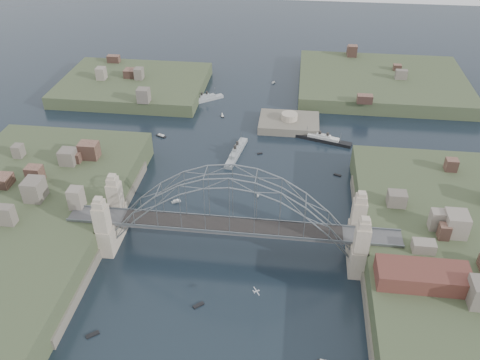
% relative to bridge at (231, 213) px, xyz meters
% --- Properties ---
extents(ground, '(500.00, 500.00, 0.00)m').
position_rel_bridge_xyz_m(ground, '(0.00, 0.00, -12.32)').
color(ground, black).
rests_on(ground, ground).
extents(bridge, '(84.00, 13.80, 24.60)m').
position_rel_bridge_xyz_m(bridge, '(0.00, 0.00, 0.00)').
color(bridge, '#4C4C4E').
rests_on(bridge, ground).
extents(shore_west, '(50.50, 90.00, 12.00)m').
position_rel_bridge_xyz_m(shore_west, '(-57.32, 0.00, -10.35)').
color(shore_west, '#374328').
rests_on(shore_west, ground).
extents(shore_east, '(50.50, 90.00, 12.00)m').
position_rel_bridge_xyz_m(shore_east, '(57.32, 0.00, -10.35)').
color(shore_east, '#374328').
rests_on(shore_east, ground).
extents(headland_nw, '(60.00, 45.00, 9.00)m').
position_rel_bridge_xyz_m(headland_nw, '(-55.00, 95.00, -11.82)').
color(headland_nw, '#374328').
rests_on(headland_nw, ground).
extents(headland_ne, '(70.00, 55.00, 9.50)m').
position_rel_bridge_xyz_m(headland_ne, '(50.00, 110.00, -11.57)').
color(headland_ne, '#374328').
rests_on(headland_ne, ground).
extents(fort_island, '(22.00, 16.00, 9.40)m').
position_rel_bridge_xyz_m(fort_island, '(12.00, 70.00, -12.66)').
color(fort_island, '#5B5649').
rests_on(fort_island, ground).
extents(wharf_shed, '(20.00, 8.00, 4.00)m').
position_rel_bridge_xyz_m(wharf_shed, '(44.00, -14.00, -2.32)').
color(wharf_shed, '#592D26').
rests_on(wharf_shed, shore_east).
extents(finger_pier, '(4.00, 22.00, 1.40)m').
position_rel_bridge_xyz_m(finger_pier, '(39.00, -28.00, -11.62)').
color(finger_pier, '#4C4C4E').
rests_on(finger_pier, ground).
extents(naval_cruiser_near, '(5.64, 19.55, 5.82)m').
position_rel_bridge_xyz_m(naval_cruiser_near, '(-4.91, 47.71, -11.42)').
color(naval_cruiser_near, '#969B9D').
rests_on(naval_cruiser_near, ground).
extents(naval_cruiser_far, '(14.46, 11.74, 5.55)m').
position_rel_bridge_xyz_m(naval_cruiser_far, '(-23.15, 87.81, -11.46)').
color(naval_cruiser_far, '#969B9D').
rests_on(naval_cruiser_far, ground).
extents(ocean_liner, '(20.22, 8.54, 4.98)m').
position_rel_bridge_xyz_m(ocean_liner, '(24.50, 60.47, -11.55)').
color(ocean_liner, black).
rests_on(ocean_liner, ground).
extents(aeroplane, '(1.69, 2.48, 0.40)m').
position_rel_bridge_xyz_m(aeroplane, '(8.15, -20.03, -5.35)').
color(aeroplane, '#B7BABF').
extents(small_boat_a, '(2.82, 2.15, 1.43)m').
position_rel_bridge_xyz_m(small_boat_a, '(-19.11, 18.76, -12.04)').
color(small_boat_a, silver).
rests_on(small_boat_a, ground).
extents(small_boat_b, '(0.84, 1.71, 1.43)m').
position_rel_bridge_xyz_m(small_boat_b, '(4.61, 24.77, -12.03)').
color(small_boat_b, silver).
rests_on(small_boat_b, ground).
extents(small_boat_c, '(2.58, 2.40, 0.45)m').
position_rel_bridge_xyz_m(small_boat_c, '(-5.02, -19.49, -12.17)').
color(small_boat_c, silver).
rests_on(small_boat_c, ground).
extents(small_boat_d, '(2.52, 1.67, 0.45)m').
position_rel_bridge_xyz_m(small_boat_d, '(28.72, 38.93, -12.17)').
color(small_boat_d, silver).
rests_on(small_boat_d, ground).
extents(small_boat_e, '(3.99, 2.65, 1.43)m').
position_rel_bridge_xyz_m(small_boat_e, '(-33.44, 56.82, -12.05)').
color(small_boat_e, silver).
rests_on(small_boat_e, ground).
extents(small_boat_f, '(1.92, 1.22, 0.45)m').
position_rel_bridge_xyz_m(small_boat_f, '(2.97, 49.11, -12.17)').
color(small_boat_f, silver).
rests_on(small_boat_f, ground).
extents(small_boat_h, '(1.55, 1.74, 2.38)m').
position_rel_bridge_xyz_m(small_boat_h, '(-13.86, 74.76, -11.33)').
color(small_boat_h, silver).
rests_on(small_boat_h, ground).
extents(small_boat_i, '(2.32, 1.01, 1.43)m').
position_rel_bridge_xyz_m(small_boat_i, '(33.65, 16.67, -12.04)').
color(small_boat_i, silver).
rests_on(small_boat_i, ground).
extents(small_boat_j, '(2.81, 2.52, 0.45)m').
position_rel_bridge_xyz_m(small_boat_j, '(-26.13, -30.37, -12.17)').
color(small_boat_j, silver).
rests_on(small_boat_j, ground).
extents(small_boat_k, '(1.68, 2.12, 1.43)m').
position_rel_bridge_xyz_m(small_boat_k, '(3.65, 109.46, -12.04)').
color(small_boat_k, silver).
rests_on(small_boat_k, ground).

